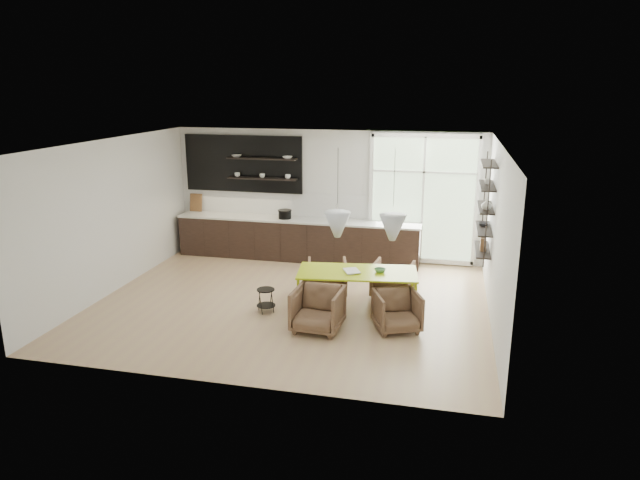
# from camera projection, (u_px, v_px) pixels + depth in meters

# --- Properties ---
(room) EXTENTS (7.02, 6.01, 2.91)m
(room) POSITION_uv_depth(u_px,v_px,m) (335.00, 214.00, 10.94)
(room) COLOR tan
(room) RESTS_ON ground
(kitchen_run) EXTENTS (5.54, 0.69, 2.75)m
(kitchen_run) POSITION_uv_depth(u_px,v_px,m) (294.00, 233.00, 12.94)
(kitchen_run) COLOR black
(kitchen_run) RESTS_ON ground
(right_shelving) EXTENTS (0.26, 1.22, 1.90)m
(right_shelving) POSITION_uv_depth(u_px,v_px,m) (485.00, 210.00, 10.36)
(right_shelving) COLOR black
(right_shelving) RESTS_ON ground
(dining_table) EXTENTS (2.14, 1.18, 0.75)m
(dining_table) POSITION_uv_depth(u_px,v_px,m) (357.00, 274.00, 9.84)
(dining_table) COLOR #A4BD10
(dining_table) RESTS_ON ground
(armchair_back_left) EXTENTS (0.88, 0.89, 0.68)m
(armchair_back_left) POSITION_uv_depth(u_px,v_px,m) (327.00, 277.00, 10.76)
(armchair_back_left) COLOR brown
(armchair_back_left) RESTS_ON ground
(armchair_back_right) EXTENTS (0.79, 0.81, 0.67)m
(armchair_back_right) POSITION_uv_depth(u_px,v_px,m) (393.00, 279.00, 10.66)
(armchair_back_right) COLOR brown
(armchair_back_right) RESTS_ON ground
(armchair_front_left) EXTENTS (0.81, 0.83, 0.71)m
(armchair_front_left) POSITION_uv_depth(u_px,v_px,m) (318.00, 309.00, 9.20)
(armchair_front_left) COLOR brown
(armchair_front_left) RESTS_ON ground
(armchair_front_right) EXTENTS (0.91, 0.92, 0.65)m
(armchair_front_right) POSITION_uv_depth(u_px,v_px,m) (397.00, 311.00, 9.22)
(armchair_front_right) COLOR brown
(armchair_front_right) RESTS_ON ground
(wire_stool) EXTENTS (0.33, 0.33, 0.42)m
(wire_stool) POSITION_uv_depth(u_px,v_px,m) (266.00, 297.00, 9.96)
(wire_stool) COLOR black
(wire_stool) RESTS_ON ground
(table_book) EXTENTS (0.36, 0.40, 0.03)m
(table_book) POSITION_uv_depth(u_px,v_px,m) (345.00, 272.00, 9.77)
(table_book) COLOR white
(table_book) RESTS_ON dining_table
(table_bowl) EXTENTS (0.20, 0.20, 0.06)m
(table_bowl) POSITION_uv_depth(u_px,v_px,m) (380.00, 270.00, 9.79)
(table_bowl) COLOR #518A56
(table_bowl) RESTS_ON dining_table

